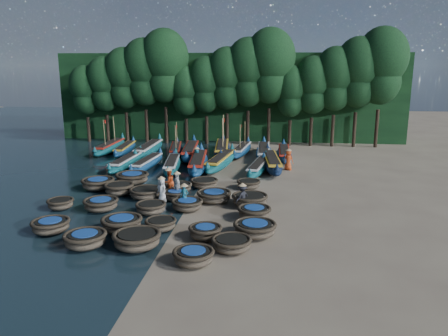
# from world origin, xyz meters

# --- Properties ---
(ground) EXTENTS (120.00, 120.00, 0.00)m
(ground) POSITION_xyz_m (0.00, 0.00, 0.00)
(ground) COLOR gray
(ground) RESTS_ON ground
(foliage_wall) EXTENTS (40.00, 3.00, 10.00)m
(foliage_wall) POSITION_xyz_m (0.00, 23.50, 5.00)
(foliage_wall) COLOR black
(foliage_wall) RESTS_ON ground
(coracle_1) EXTENTS (2.12, 2.12, 0.76)m
(coracle_1) POSITION_xyz_m (-3.69, -9.13, 0.44)
(coracle_1) COLOR brown
(coracle_1) RESTS_ON ground
(coracle_2) EXTENTS (2.66, 2.66, 0.84)m
(coracle_2) POSITION_xyz_m (-1.16, -8.98, 0.48)
(coracle_2) COLOR brown
(coracle_2) RESTS_ON ground
(coracle_3) EXTENTS (2.18, 2.18, 0.70)m
(coracle_3) POSITION_xyz_m (1.85, -10.37, 0.40)
(coracle_3) COLOR brown
(coracle_3) RESTS_ON ground
(coracle_4) EXTENTS (1.94, 1.94, 0.67)m
(coracle_4) POSITION_xyz_m (3.38, -8.75, 0.38)
(coracle_4) COLOR brown
(coracle_4) RESTS_ON ground
(coracle_5) EXTENTS (2.02, 2.02, 0.72)m
(coracle_5) POSITION_xyz_m (-6.29, -7.52, 0.42)
(coracle_5) COLOR brown
(coracle_5) RESTS_ON ground
(coracle_6) EXTENTS (2.35, 2.35, 0.85)m
(coracle_6) POSITION_xyz_m (-2.59, -7.02, 0.49)
(coracle_6) COLOR brown
(coracle_6) RESTS_ON ground
(coracle_7) EXTENTS (1.78, 1.78, 0.64)m
(coracle_7) POSITION_xyz_m (-0.63, -6.51, 0.37)
(coracle_7) COLOR brown
(coracle_7) RESTS_ON ground
(coracle_8) EXTENTS (1.74, 1.74, 0.70)m
(coracle_8) POSITION_xyz_m (1.92, -7.42, 0.41)
(coracle_8) COLOR brown
(coracle_8) RESTS_ON ground
(coracle_9) EXTENTS (2.26, 2.26, 0.77)m
(coracle_9) POSITION_xyz_m (4.40, -6.80, 0.45)
(coracle_9) COLOR brown
(coracle_9) RESTS_ON ground
(coracle_10) EXTENTS (1.87, 1.87, 0.66)m
(coracle_10) POSITION_xyz_m (-7.64, -3.76, 0.38)
(coracle_10) COLOR brown
(coracle_10) RESTS_ON ground
(coracle_11) EXTENTS (2.43, 2.43, 0.74)m
(coracle_11) POSITION_xyz_m (-5.07, -3.74, 0.43)
(coracle_11) COLOR brown
(coracle_11) RESTS_ON ground
(coracle_12) EXTENTS (1.95, 1.95, 0.70)m
(coracle_12) POSITION_xyz_m (-1.89, -3.98, 0.40)
(coracle_12) COLOR brown
(coracle_12) RESTS_ON ground
(coracle_13) EXTENTS (2.13, 2.13, 0.68)m
(coracle_13) POSITION_xyz_m (0.14, -3.11, 0.40)
(coracle_13) COLOR brown
(coracle_13) RESTS_ON ground
(coracle_14) EXTENTS (2.34, 2.34, 0.75)m
(coracle_14) POSITION_xyz_m (4.25, -4.23, 0.44)
(coracle_14) COLOR brown
(coracle_14) RESTS_ON ground
(coracle_15) EXTENTS (2.03, 2.03, 0.82)m
(coracle_15) POSITION_xyz_m (-5.09, -0.45, 0.47)
(coracle_15) COLOR brown
(coracle_15) RESTS_ON ground
(coracle_16) EXTENTS (2.66, 2.66, 0.74)m
(coracle_16) POSITION_xyz_m (-3.04, -1.05, 0.42)
(coracle_16) COLOR brown
(coracle_16) RESTS_ON ground
(coracle_17) EXTENTS (1.66, 1.66, 0.66)m
(coracle_17) POSITION_xyz_m (-1.03, -1.15, 0.38)
(coracle_17) COLOR brown
(coracle_17) RESTS_ON ground
(coracle_18) EXTENTS (2.72, 2.72, 0.73)m
(coracle_18) POSITION_xyz_m (1.52, -1.28, 0.42)
(coracle_18) COLOR brown
(coracle_18) RESTS_ON ground
(coracle_19) EXTENTS (2.39, 2.39, 0.75)m
(coracle_19) POSITION_xyz_m (3.86, -1.77, 0.43)
(coracle_19) COLOR brown
(coracle_19) RESTS_ON ground
(coracle_20) EXTENTS (2.81, 2.81, 0.80)m
(coracle_20) POSITION_xyz_m (-7.06, 0.69, 0.46)
(coracle_20) COLOR brown
(coracle_20) RESTS_ON ground
(coracle_21) EXTENTS (2.95, 2.95, 0.84)m
(coracle_21) POSITION_xyz_m (-5.12, 2.41, 0.48)
(coracle_21) COLOR brown
(coracle_21) RESTS_ON ground
(coracle_22) EXTENTS (1.91, 1.91, 0.63)m
(coracle_22) POSITION_xyz_m (-1.25, 0.71, 0.36)
(coracle_22) COLOR brown
(coracle_22) RESTS_ON ground
(coracle_23) EXTENTS (2.41, 2.41, 0.65)m
(coracle_23) POSITION_xyz_m (0.37, 2.00, 0.37)
(coracle_23) COLOR brown
(coracle_23) RESTS_ON ground
(coracle_24) EXTENTS (1.73, 1.73, 0.65)m
(coracle_24) POSITION_xyz_m (3.56, 2.08, 0.37)
(coracle_24) COLOR brown
(coracle_24) RESTS_ON ground
(long_boat_2) EXTENTS (1.64, 7.72, 1.36)m
(long_boat_2) POSITION_xyz_m (-7.27, 7.46, 0.52)
(long_boat_2) COLOR #0F4F57
(long_boat_2) RESTS_ON ground
(long_boat_3) EXTENTS (1.83, 7.28, 1.29)m
(long_boat_3) POSITION_xyz_m (-5.42, 7.37, 0.49)
(long_boat_3) COLOR navy
(long_boat_3) RESTS_ON ground
(long_boat_4) EXTENTS (2.29, 7.44, 1.32)m
(long_boat_4) POSITION_xyz_m (-3.16, 7.03, 0.50)
(long_boat_4) COLOR #0F4F57
(long_boat_4) RESTS_ON ground
(long_boat_5) EXTENTS (2.48, 9.06, 1.60)m
(long_boat_5) POSITION_xyz_m (-1.04, 7.55, 0.61)
(long_boat_5) COLOR navy
(long_boat_5) RESTS_ON ground
(long_boat_6) EXTENTS (2.66, 8.48, 1.51)m
(long_boat_6) POSITION_xyz_m (0.80, 8.55, 0.57)
(long_boat_6) COLOR #0F4F57
(long_boat_6) RESTS_ON ground
(long_boat_7) EXTENTS (2.34, 7.17, 1.28)m
(long_boat_7) POSITION_xyz_m (4.08, 6.95, 0.49)
(long_boat_7) COLOR #0F4F57
(long_boat_7) RESTS_ON ground
(long_boat_8) EXTENTS (2.38, 8.65, 1.53)m
(long_boat_8) POSITION_xyz_m (5.15, 8.50, 0.58)
(long_boat_8) COLOR #10203C
(long_boat_8) RESTS_ON ground
(long_boat_9) EXTENTS (1.48, 8.22, 3.49)m
(long_boat_9) POSITION_xyz_m (-11.25, 14.06, 0.55)
(long_boat_9) COLOR #0F4F57
(long_boat_9) RESTS_ON ground
(long_boat_10) EXTENTS (1.79, 7.25, 1.28)m
(long_boat_10) POSITION_xyz_m (-9.49, 13.55, 0.49)
(long_boat_10) COLOR navy
(long_boat_10) RESTS_ON ground
(long_boat_11) EXTENTS (1.59, 8.78, 1.55)m
(long_boat_11) POSITION_xyz_m (-6.95, 13.23, 0.59)
(long_boat_11) COLOR #0F4F57
(long_boat_11) RESTS_ON ground
(long_boat_12) EXTENTS (2.51, 7.27, 3.13)m
(long_boat_12) POSITION_xyz_m (-4.31, 13.54, 0.50)
(long_boat_12) COLOR #10203C
(long_boat_12) RESTS_ON ground
(long_boat_13) EXTENTS (2.42, 8.92, 1.58)m
(long_boat_13) POSITION_xyz_m (-2.65, 12.56, 0.60)
(long_boat_13) COLOR navy
(long_boat_13) RESTS_ON ground
(long_boat_14) EXTENTS (2.38, 9.02, 3.85)m
(long_boat_14) POSITION_xyz_m (0.25, 13.91, 0.61)
(long_boat_14) COLOR #10203C
(long_boat_14) RESTS_ON ground
(long_boat_15) EXTENTS (2.17, 7.45, 3.19)m
(long_boat_15) POSITION_xyz_m (2.17, 14.27, 0.51)
(long_boat_15) COLOR navy
(long_boat_15) RESTS_ON ground
(long_boat_16) EXTENTS (1.69, 8.61, 1.52)m
(long_boat_16) POSITION_xyz_m (4.37, 13.03, 0.58)
(long_boat_16) COLOR navy
(long_boat_16) RESTS_ON ground
(long_boat_17) EXTENTS (1.37, 7.85, 1.38)m
(long_boat_17) POSITION_xyz_m (6.29, 12.72, 0.53)
(long_boat_17) COLOR navy
(long_boat_17) RESTS_ON ground
(fisherman_0) EXTENTS (0.97, 0.94, 1.87)m
(fisherman_0) POSITION_xyz_m (-1.77, -1.79, 0.90)
(fisherman_0) COLOR silver
(fisherman_0) RESTS_ON ground
(fisherman_1) EXTENTS (0.58, 0.52, 1.70)m
(fisherman_1) POSITION_xyz_m (-0.14, -2.66, 0.87)
(fisherman_1) COLOR #185565
(fisherman_1) RESTS_ON ground
(fisherman_2) EXTENTS (1.10, 1.11, 2.01)m
(fisherman_2) POSITION_xyz_m (-1.74, 0.01, 0.95)
(fisherman_2) COLOR #CA441B
(fisherman_2) RESTS_ON ground
(fisherman_3) EXTENTS (1.09, 1.14, 1.75)m
(fisherman_3) POSITION_xyz_m (3.43, -2.38, 0.82)
(fisherman_3) COLOR black
(fisherman_3) RESTS_ON ground
(fisherman_4) EXTENTS (0.91, 1.13, 2.00)m
(fisherman_4) POSITION_xyz_m (-0.98, -0.83, 0.95)
(fisherman_4) COLOR silver
(fisherman_4) RESTS_ON ground
(fisherman_5) EXTENTS (0.68, 1.52, 1.78)m
(fisherman_5) POSITION_xyz_m (-1.42, 9.02, 0.83)
(fisherman_5) COLOR #185565
(fisherman_5) RESTS_ON ground
(fisherman_6) EXTENTS (1.01, 0.89, 1.95)m
(fisherman_6) POSITION_xyz_m (6.55, 8.27, 0.93)
(fisherman_6) COLOR #CA441B
(fisherman_6) RESTS_ON ground
(tree_0) EXTENTS (3.68, 3.68, 8.68)m
(tree_0) POSITION_xyz_m (-16.00, 20.00, 5.97)
(tree_0) COLOR black
(tree_0) RESTS_ON ground
(tree_1) EXTENTS (4.09, 4.09, 9.65)m
(tree_1) POSITION_xyz_m (-13.70, 20.00, 6.65)
(tree_1) COLOR black
(tree_1) RESTS_ON ground
(tree_2) EXTENTS (4.51, 4.51, 10.63)m
(tree_2) POSITION_xyz_m (-11.40, 20.00, 7.32)
(tree_2) COLOR black
(tree_2) RESTS_ON ground
(tree_3) EXTENTS (4.92, 4.92, 11.60)m
(tree_3) POSITION_xyz_m (-9.10, 20.00, 8.00)
(tree_3) COLOR black
(tree_3) RESTS_ON ground
(tree_4) EXTENTS (5.34, 5.34, 12.58)m
(tree_4) POSITION_xyz_m (-6.80, 20.00, 8.67)
(tree_4) COLOR black
(tree_4) RESTS_ON ground
(tree_5) EXTENTS (3.68, 3.68, 8.68)m
(tree_5) POSITION_xyz_m (-4.50, 20.00, 5.97)
(tree_5) COLOR black
(tree_5) RESTS_ON ground
(tree_6) EXTENTS (4.09, 4.09, 9.65)m
(tree_6) POSITION_xyz_m (-2.20, 20.00, 6.65)
(tree_6) COLOR black
(tree_6) RESTS_ON ground
(tree_7) EXTENTS (4.51, 4.51, 10.63)m
(tree_7) POSITION_xyz_m (0.10, 20.00, 7.32)
(tree_7) COLOR black
(tree_7) RESTS_ON ground
(tree_8) EXTENTS (4.92, 4.92, 11.60)m
(tree_8) POSITION_xyz_m (2.40, 20.00, 8.00)
(tree_8) COLOR black
(tree_8) RESTS_ON ground
(tree_9) EXTENTS (5.34, 5.34, 12.58)m
(tree_9) POSITION_xyz_m (4.70, 20.00, 8.67)
(tree_9) COLOR black
(tree_9) RESTS_ON ground
(tree_10) EXTENTS (3.68, 3.68, 8.68)m
(tree_10) POSITION_xyz_m (7.00, 20.00, 5.97)
(tree_10) COLOR black
(tree_10) RESTS_ON ground
(tree_11) EXTENTS (4.09, 4.09, 9.65)m
(tree_11) POSITION_xyz_m (9.30, 20.00, 6.65)
(tree_11) COLOR black
(tree_11) RESTS_ON ground
(tree_12) EXTENTS (4.51, 4.51, 10.63)m
(tree_12) POSITION_xyz_m (11.60, 20.00, 7.32)
(tree_12) COLOR black
(tree_12) RESTS_ON ground
(tree_13) EXTENTS (4.92, 4.92, 11.60)m
(tree_13) POSITION_xyz_m (13.90, 20.00, 8.00)
(tree_13) COLOR black
(tree_13) RESTS_ON ground
(tree_14) EXTENTS (5.34, 5.34, 12.58)m
(tree_14) POSITION_xyz_m (16.20, 20.00, 8.67)
(tree_14) COLOR black
(tree_14) RESTS_ON ground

